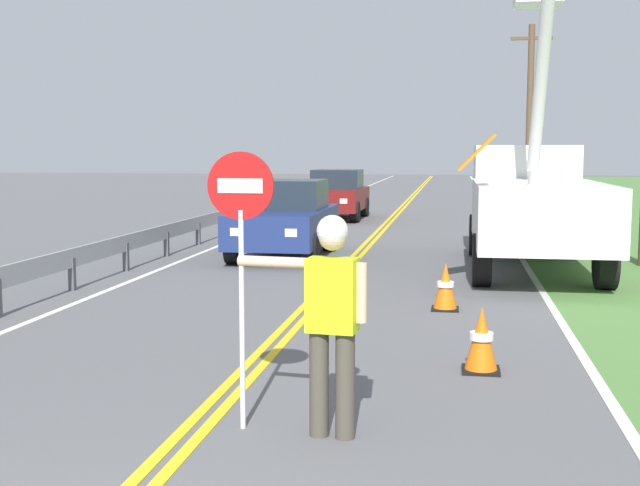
# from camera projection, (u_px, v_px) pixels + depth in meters

# --- Properties ---
(centerline_yellow_left) EXTENTS (0.11, 110.00, 0.01)m
(centerline_yellow_left) POSITION_uv_depth(u_px,v_px,m) (374.00, 235.00, 22.87)
(centerline_yellow_left) COLOR yellow
(centerline_yellow_left) RESTS_ON ground
(centerline_yellow_right) EXTENTS (0.11, 110.00, 0.01)m
(centerline_yellow_right) POSITION_uv_depth(u_px,v_px,m) (380.00, 235.00, 22.84)
(centerline_yellow_right) COLOR yellow
(centerline_yellow_right) RESTS_ON ground
(edge_line_right) EXTENTS (0.12, 110.00, 0.01)m
(edge_line_right) POSITION_uv_depth(u_px,v_px,m) (508.00, 237.00, 22.27)
(edge_line_right) COLOR silver
(edge_line_right) RESTS_ON ground
(edge_line_left) EXTENTS (0.12, 110.00, 0.01)m
(edge_line_left) POSITION_uv_depth(u_px,v_px,m) (252.00, 233.00, 23.44)
(edge_line_left) COLOR silver
(edge_line_left) RESTS_ON ground
(flagger_worker) EXTENTS (1.08, 0.28, 1.83)m
(flagger_worker) POSITION_uv_depth(u_px,v_px,m) (331.00, 311.00, 6.57)
(flagger_worker) COLOR #474238
(flagger_worker) RESTS_ON ground
(stop_sign_paddle) EXTENTS (0.56, 0.04, 2.33)m
(stop_sign_paddle) POSITION_uv_depth(u_px,v_px,m) (241.00, 227.00, 6.70)
(stop_sign_paddle) COLOR silver
(stop_sign_paddle) RESTS_ON ground
(utility_bucket_truck) EXTENTS (2.69, 6.82, 5.94)m
(utility_bucket_truck) POSITION_uv_depth(u_px,v_px,m) (532.00, 196.00, 16.32)
(utility_bucket_truck) COLOR silver
(utility_bucket_truck) RESTS_ON ground
(oncoming_sedan_nearest) EXTENTS (1.93, 4.11, 1.70)m
(oncoming_sedan_nearest) POSITION_uv_depth(u_px,v_px,m) (285.00, 219.00, 18.00)
(oncoming_sedan_nearest) COLOR navy
(oncoming_sedan_nearest) RESTS_ON ground
(oncoming_sedan_second) EXTENTS (1.95, 4.13, 1.70)m
(oncoming_sedan_second) POSITION_uv_depth(u_px,v_px,m) (337.00, 195.00, 28.12)
(oncoming_sedan_second) COLOR maroon
(oncoming_sedan_second) RESTS_ON ground
(utility_pole_mid) EXTENTS (1.80, 0.28, 7.89)m
(utility_pole_mid) POSITION_uv_depth(u_px,v_px,m) (530.00, 111.00, 36.19)
(utility_pole_mid) COLOR brown
(utility_pole_mid) RESTS_ON ground
(traffic_cone_lead) EXTENTS (0.40, 0.40, 0.70)m
(traffic_cone_lead) POSITION_uv_depth(u_px,v_px,m) (481.00, 341.00, 8.63)
(traffic_cone_lead) COLOR orange
(traffic_cone_lead) RESTS_ON ground
(traffic_cone_mid) EXTENTS (0.40, 0.40, 0.70)m
(traffic_cone_mid) POSITION_uv_depth(u_px,v_px,m) (445.00, 287.00, 11.99)
(traffic_cone_mid) COLOR orange
(traffic_cone_mid) RESTS_ON ground
(guardrail_left_shoulder) EXTENTS (0.10, 32.00, 0.71)m
(guardrail_left_shoulder) POSITION_uv_depth(u_px,v_px,m) (183.00, 228.00, 19.26)
(guardrail_left_shoulder) COLOR #9EA0A3
(guardrail_left_shoulder) RESTS_ON ground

